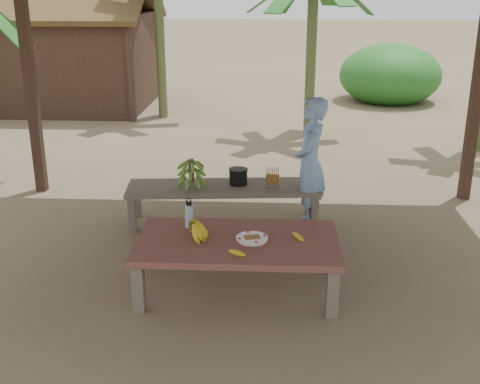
# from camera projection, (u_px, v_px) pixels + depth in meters

# --- Properties ---
(ground) EXTENTS (80.00, 80.00, 0.00)m
(ground) POSITION_uv_depth(u_px,v_px,m) (239.00, 273.00, 5.83)
(ground) COLOR brown
(ground) RESTS_ON ground
(work_table) EXTENTS (1.81, 1.01, 0.50)m
(work_table) POSITION_uv_depth(u_px,v_px,m) (237.00, 246.00, 5.38)
(work_table) COLOR brown
(work_table) RESTS_ON ground
(bench) EXTENTS (2.24, 0.79, 0.45)m
(bench) POSITION_uv_depth(u_px,v_px,m) (223.00, 190.00, 6.93)
(bench) COLOR brown
(bench) RESTS_ON ground
(ripe_banana_bunch) EXTENTS (0.35, 0.32, 0.17)m
(ripe_banana_bunch) POSITION_uv_depth(u_px,v_px,m) (191.00, 229.00, 5.35)
(ripe_banana_bunch) COLOR yellow
(ripe_banana_bunch) RESTS_ON work_table
(plate) EXTENTS (0.28, 0.28, 0.04)m
(plate) POSITION_uv_depth(u_px,v_px,m) (252.00, 239.00, 5.33)
(plate) COLOR white
(plate) RESTS_ON work_table
(loose_banana_front) EXTENTS (0.16, 0.09, 0.04)m
(loose_banana_front) POSITION_uv_depth(u_px,v_px,m) (237.00, 253.00, 5.04)
(loose_banana_front) COLOR yellow
(loose_banana_front) RESTS_ON work_table
(loose_banana_side) EXTENTS (0.13, 0.16, 0.04)m
(loose_banana_side) POSITION_uv_depth(u_px,v_px,m) (298.00, 237.00, 5.36)
(loose_banana_side) COLOR yellow
(loose_banana_side) RESTS_ON work_table
(water_flask) EXTENTS (0.08, 0.08, 0.29)m
(water_flask) POSITION_uv_depth(u_px,v_px,m) (189.00, 215.00, 5.59)
(water_flask) COLOR teal
(water_flask) RESTS_ON work_table
(green_banana_stalk) EXTENTS (0.32, 0.32, 0.34)m
(green_banana_stalk) POSITION_uv_depth(u_px,v_px,m) (191.00, 172.00, 6.84)
(green_banana_stalk) COLOR #598C2D
(green_banana_stalk) RESTS_ON bench
(cooking_pot) EXTENTS (0.21, 0.21, 0.18)m
(cooking_pot) POSITION_uv_depth(u_px,v_px,m) (238.00, 177.00, 6.94)
(cooking_pot) COLOR black
(cooking_pot) RESTS_ON bench
(skewer_rack) EXTENTS (0.19, 0.10, 0.24)m
(skewer_rack) POSITION_uv_depth(u_px,v_px,m) (273.00, 177.00, 6.84)
(skewer_rack) COLOR #A57F47
(skewer_rack) RESTS_ON bench
(woman) EXTENTS (0.44, 0.59, 1.49)m
(woman) POSITION_uv_depth(u_px,v_px,m) (310.00, 163.00, 6.76)
(woman) COLOR #79A3E5
(woman) RESTS_ON ground
(hut) EXTENTS (4.40, 3.43, 2.85)m
(hut) POSITION_uv_depth(u_px,v_px,m) (56.00, 56.00, 13.22)
(hut) COLOR black
(hut) RESTS_ON ground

